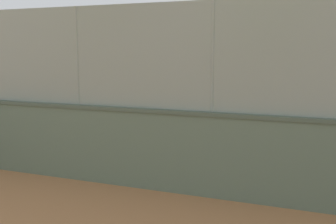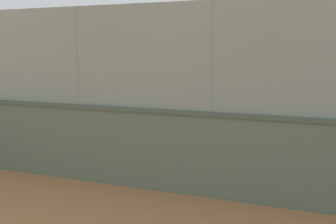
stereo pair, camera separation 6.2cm
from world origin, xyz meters
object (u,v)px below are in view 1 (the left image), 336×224
Objects in this scene: spare_ball_by_wall at (64,161)px; player_at_service_line at (177,95)px; player_foreground_swinging at (92,117)px; player_near_wall_returning at (161,118)px; sports_ball at (174,115)px.

player_at_service_line is at bearing -86.23° from spare_ball_by_wall.
player_foreground_swinging is 1.06× the size of player_near_wall_returning.
player_at_service_line is at bearing -73.54° from sports_ball.
player_foreground_swinging reaches higher than sports_ball.
player_foreground_swinging reaches higher than player_at_service_line.
sports_ball is at bearing -89.19° from spare_ball_by_wall.
player_foreground_swinging is at bearing -78.16° from spare_ball_by_wall.
player_foreground_swinging reaches higher than spare_ball_by_wall.
sports_ball is at bearing -73.04° from player_near_wall_returning.
player_at_service_line is 2.17m from sports_ball.
sports_ball is 1.42× the size of spare_ball_by_wall.
player_near_wall_returning is at bearing -153.01° from player_foreground_swinging.
player_near_wall_returning is 7.71× the size of sports_ball.
player_at_service_line is 10.68m from spare_ball_by_wall.
player_at_service_line is 7.73m from player_near_wall_returning.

